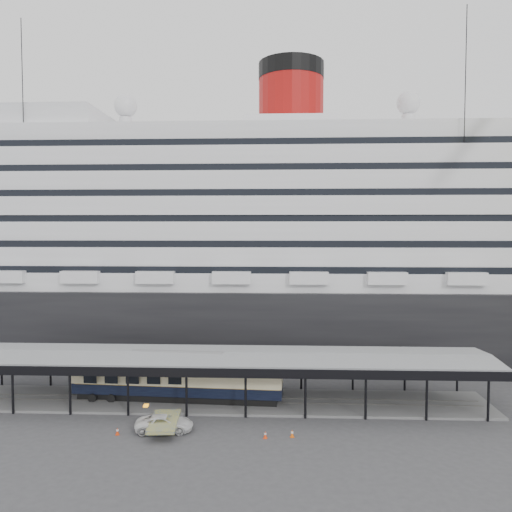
# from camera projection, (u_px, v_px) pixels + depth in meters

# --- Properties ---
(ground) EXTENTS (200.00, 200.00, 0.00)m
(ground) POSITION_uv_depth(u_px,v_px,m) (215.00, 420.00, 47.64)
(ground) COLOR #38383B
(ground) RESTS_ON ground
(cruise_ship) EXTENTS (130.00, 30.00, 43.90)m
(cruise_ship) POSITION_uv_depth(u_px,v_px,m) (240.00, 229.00, 78.61)
(cruise_ship) COLOR black
(cruise_ship) RESTS_ON ground
(platform_canopy) EXTENTS (56.00, 9.18, 5.30)m
(platform_canopy) POSITION_uv_depth(u_px,v_px,m) (221.00, 380.00, 52.51)
(platform_canopy) COLOR slate
(platform_canopy) RESTS_ON ground
(port_truck) EXTENTS (5.34, 2.80, 1.43)m
(port_truck) POSITION_uv_depth(u_px,v_px,m) (164.00, 423.00, 45.04)
(port_truck) COLOR silver
(port_truck) RESTS_ON ground
(pullman_carriage) EXTENTS (22.30, 4.20, 21.76)m
(pullman_carriage) POSITION_uv_depth(u_px,v_px,m) (178.00, 377.00, 52.69)
(pullman_carriage) COLOR black
(pullman_carriage) RESTS_ON ground
(traffic_cone_left) EXTENTS (0.43, 0.43, 0.66)m
(traffic_cone_left) POSITION_uv_depth(u_px,v_px,m) (117.00, 431.00, 44.28)
(traffic_cone_left) COLOR red
(traffic_cone_left) RESTS_ON ground
(traffic_cone_mid) EXTENTS (0.40, 0.40, 0.66)m
(traffic_cone_mid) POSITION_uv_depth(u_px,v_px,m) (265.00, 435.00, 43.53)
(traffic_cone_mid) COLOR #F63C0D
(traffic_cone_mid) RESTS_ON ground
(traffic_cone_right) EXTENTS (0.43, 0.43, 0.69)m
(traffic_cone_right) POSITION_uv_depth(u_px,v_px,m) (292.00, 433.00, 43.77)
(traffic_cone_right) COLOR #EA5C0D
(traffic_cone_right) RESTS_ON ground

